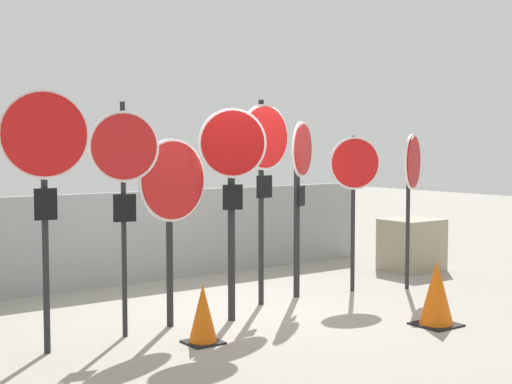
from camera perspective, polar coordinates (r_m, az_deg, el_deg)
The scene contains 13 objects.
ground_plane at distance 8.84m, azimuth -0.72°, elevation -9.45°, with size 40.00×40.00×0.00m, color gray.
fence_back at distance 10.77m, azimuth -8.17°, elevation -3.48°, with size 8.06×0.12×1.34m.
stop_sign_0 at distance 7.06m, azimuth -16.55°, elevation 2.67°, with size 0.85×0.18×2.55m.
stop_sign_1 at distance 7.50m, azimuth -10.51°, elevation 2.09°, with size 0.73×0.21×2.47m.
stop_sign_2 at distance 7.87m, azimuth -6.72°, elevation -0.10°, with size 0.91×0.20×2.09m.
stop_sign_3 at distance 8.08m, azimuth -1.91°, elevation 1.62°, with size 0.75×0.31×2.44m.
stop_sign_4 at distance 8.90m, azimuth 0.63°, elevation 2.79°, with size 0.82×0.17×2.59m.
stop_sign_5 at distance 9.40m, azimuth 3.56°, elevation 1.29°, with size 0.63×0.41×2.33m.
stop_sign_6 at distance 9.83m, azimuth 7.88°, elevation 1.33°, with size 0.67×0.32×2.15m.
stop_sign_7 at distance 10.16m, azimuth 12.37°, elevation 1.54°, with size 0.70×0.39×2.18m.
traffic_cone_0 at distance 8.30m, azimuth 14.24°, elevation -7.81°, with size 0.46×0.46×0.75m.
traffic_cone_1 at distance 7.38m, azimuth -4.27°, elevation -9.71°, with size 0.35×0.35×0.61m.
storage_crate at distance 11.82m, azimuth 12.35°, elevation -4.14°, with size 0.86×0.76×0.83m.
Camera 1 is at (-4.94, -7.05, 2.01)m, focal length 50.00 mm.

